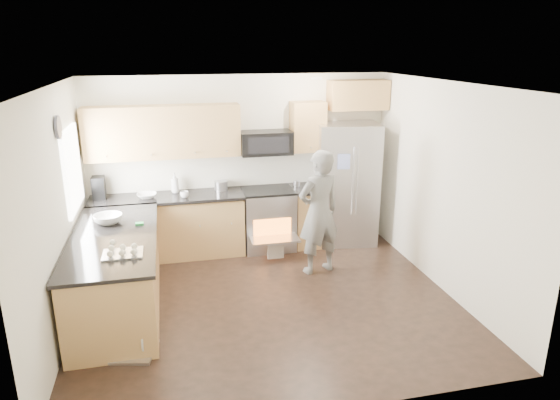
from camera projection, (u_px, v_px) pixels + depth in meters
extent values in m
plane|color=black|center=(268.00, 301.00, 6.11)|extent=(4.50, 4.50, 0.00)
cube|color=white|center=(241.00, 162.00, 7.58)|extent=(4.50, 0.04, 2.60)
cube|color=white|center=(319.00, 275.00, 3.86)|extent=(4.50, 0.04, 2.60)
cube|color=white|center=(58.00, 215.00, 5.24)|extent=(0.04, 4.00, 2.60)
cube|color=white|center=(444.00, 188.00, 6.20)|extent=(0.04, 4.00, 2.60)
cube|color=white|center=(266.00, 84.00, 5.33)|extent=(4.50, 4.00, 0.04)
cube|color=white|center=(72.00, 169.00, 6.10)|extent=(0.04, 1.00, 1.00)
cylinder|color=#FFE6CC|center=(317.00, 78.00, 6.55)|extent=(0.14, 0.14, 0.02)
cylinder|color=#474754|center=(58.00, 127.00, 5.41)|extent=(0.03, 0.26, 0.26)
cube|color=tan|center=(170.00, 228.00, 7.32)|extent=(2.15, 0.60, 0.87)
cube|color=black|center=(167.00, 198.00, 7.17)|extent=(2.19, 0.64, 0.04)
cube|color=tan|center=(309.00, 217.00, 7.77)|extent=(0.50, 0.60, 0.87)
cube|color=black|center=(309.00, 188.00, 7.62)|extent=(0.54, 0.64, 0.04)
cube|color=tan|center=(163.00, 132.00, 7.03)|extent=(2.16, 0.33, 0.74)
cube|color=tan|center=(308.00, 127.00, 7.48)|extent=(0.50, 0.33, 0.74)
cube|color=tan|center=(358.00, 95.00, 7.52)|extent=(0.90, 0.33, 0.44)
imported|color=silver|center=(147.00, 196.00, 7.08)|extent=(0.27, 0.27, 0.07)
imported|color=silver|center=(175.00, 183.00, 7.30)|extent=(0.11, 0.11, 0.30)
imported|color=silver|center=(184.00, 195.00, 7.08)|extent=(0.12, 0.12, 0.09)
cylinder|color=#B7B7BC|center=(221.00, 185.00, 7.47)|extent=(0.20, 0.20, 0.13)
cube|color=black|center=(99.00, 188.00, 7.00)|extent=(0.17, 0.21, 0.32)
cylinder|color=#B7B7BC|center=(297.00, 183.00, 7.69)|extent=(0.10, 0.10, 0.08)
cube|color=tan|center=(117.00, 274.00, 5.83)|extent=(0.90, 2.30, 0.87)
cube|color=black|center=(113.00, 237.00, 5.69)|extent=(0.96, 2.36, 0.04)
imported|color=silver|center=(108.00, 219.00, 6.07)|extent=(0.34, 0.34, 0.11)
cube|color=green|center=(139.00, 224.00, 6.01)|extent=(0.10, 0.07, 0.03)
cube|color=#B7B7BC|center=(123.00, 251.00, 5.16)|extent=(0.41, 0.31, 0.08)
cube|color=#B7B7BC|center=(268.00, 220.00, 7.61)|extent=(0.76, 0.62, 0.90)
cube|color=black|center=(268.00, 191.00, 7.47)|extent=(0.76, 0.60, 0.03)
cube|color=orange|center=(272.00, 230.00, 7.33)|extent=(0.56, 0.02, 0.34)
cube|color=#B7B7BC|center=(275.00, 239.00, 7.20)|extent=(0.70, 0.34, 0.03)
cube|color=white|center=(276.00, 249.00, 7.20)|extent=(0.24, 0.03, 0.28)
cube|color=black|center=(266.00, 143.00, 7.37)|extent=(0.76, 0.40, 0.34)
cube|color=#B7B7BC|center=(346.00, 184.00, 7.75)|extent=(1.02, 0.85, 1.88)
cylinder|color=#B7B7BC|center=(353.00, 182.00, 7.36)|extent=(0.02, 0.02, 1.02)
cylinder|color=#B7B7BC|center=(357.00, 181.00, 7.37)|extent=(0.02, 0.02, 1.02)
cube|color=pink|center=(367.00, 194.00, 7.48)|extent=(0.24, 0.04, 0.31)
cube|color=#92A3E9|center=(344.00, 162.00, 7.24)|extent=(0.18, 0.03, 0.22)
imported|color=slate|center=(319.00, 212.00, 6.68)|extent=(0.71, 0.57, 1.71)
cube|color=#B7B7BC|center=(129.00, 352.00, 5.08)|extent=(0.61, 0.53, 0.03)
cylinder|color=silver|center=(109.00, 338.00, 5.03)|extent=(0.09, 0.29, 0.29)
cylinder|color=silver|center=(121.00, 338.00, 5.03)|extent=(0.09, 0.29, 0.29)
cylinder|color=silver|center=(134.00, 338.00, 5.03)|extent=(0.09, 0.29, 0.29)
cylinder|color=silver|center=(146.00, 338.00, 5.03)|extent=(0.09, 0.29, 0.29)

